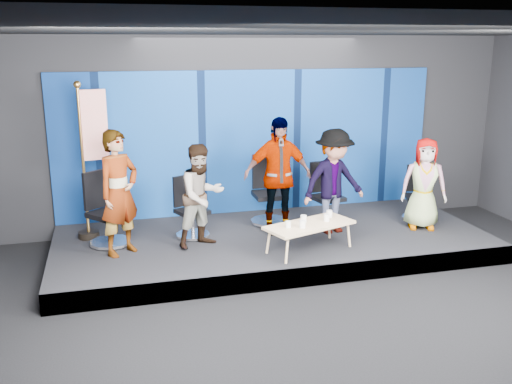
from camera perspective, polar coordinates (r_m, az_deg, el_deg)
The scene contains 21 objects.
ground at distance 7.39m, azimuth 7.24°, elevation -12.55°, with size 10.00×10.00×0.00m, color black.
room_walls at distance 6.64m, azimuth 7.91°, elevation 6.43°, with size 10.02×8.02×3.51m.
riser at distance 9.50m, azimuth 1.61°, elevation -5.11°, with size 7.00×3.00×0.30m, color black.
backdrop at distance 10.48m, azimuth -0.58°, elevation 5.00°, with size 7.00×0.08×2.60m, color #072055.
chair_a at distance 9.18m, azimuth -14.69°, elevation -2.81°, with size 0.91×0.91×1.16m.
panelist_a at distance 8.59m, azimuth -13.52°, elevation -0.09°, with size 0.68×0.45×1.87m, color black.
chair_b at distance 9.33m, azimuth -6.54°, elevation -2.49°, with size 0.73×0.73×0.99m.
panelist_b at distance 8.74m, azimuth -5.46°, elevation -0.38°, with size 0.78×0.61×1.60m, color black.
chair_c at distance 9.95m, azimuth 1.28°, elevation -0.90°, with size 0.68×0.68×1.19m.
panelist_c at distance 9.33m, azimuth 2.16°, elevation 1.67°, with size 1.13×0.47×1.93m, color black.
chair_d at distance 10.02m, azimuth 6.98°, elevation -1.13°, with size 0.70×0.70×1.07m.
panelist_d at distance 9.42m, azimuth 7.77°, elevation 1.05°, with size 1.12×0.64×1.73m, color black.
chair_e at distance 10.58m, azimuth 15.84°, elevation -0.96°, with size 0.70×0.70×0.95m.
panelist_e at distance 9.99m, azimuth 16.44°, elevation 0.81°, with size 0.75×0.49×1.54m, color black.
coffee_table at distance 8.66m, azimuth 5.38°, elevation -3.39°, with size 1.49×1.01×0.42m.
mug_a at distance 8.44m, azimuth 3.24°, elevation -3.25°, with size 0.08×0.08×0.10m, color silver.
mug_b at distance 8.44m, azimuth 4.67°, elevation -3.22°, with size 0.09×0.09×0.11m, color silver.
mug_c at distance 8.70m, azimuth 4.78°, elevation -2.68°, with size 0.09×0.09×0.11m, color silver.
mug_d at distance 8.79m, azimuth 7.08°, elevation -2.56°, with size 0.09×0.09×0.11m, color silver.
mug_e at distance 8.99m, azimuth 7.34°, elevation -2.17°, with size 0.09×0.09×0.11m, color silver.
flag_stand at distance 9.35m, azimuth -16.16°, elevation 3.41°, with size 0.58×0.33×2.51m.
Camera 1 is at (-2.55, -6.06, 3.37)m, focal length 40.00 mm.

